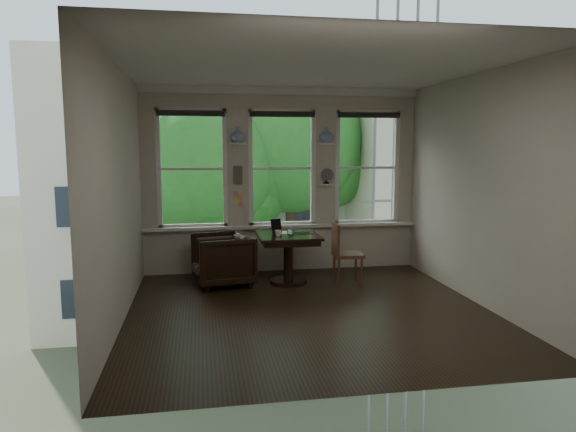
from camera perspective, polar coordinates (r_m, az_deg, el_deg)
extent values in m
plane|color=black|center=(6.57, 2.42, -10.47)|extent=(4.50, 4.50, 0.00)
plane|color=silver|center=(6.32, 2.58, 16.35)|extent=(4.50, 4.50, 0.00)
plane|color=#BAAC9E|center=(8.48, -0.70, 3.98)|extent=(4.50, 0.00, 4.50)
plane|color=#BAAC9E|center=(4.11, 9.07, -0.05)|extent=(4.50, 0.00, 4.50)
plane|color=#BAAC9E|center=(6.20, -18.30, 2.24)|extent=(0.00, 4.50, 4.50)
plane|color=#BAAC9E|center=(7.09, 20.60, 2.77)|extent=(0.00, 4.50, 4.50)
cube|color=white|center=(8.28, -5.61, 8.01)|extent=(0.26, 0.16, 0.03)
cube|color=white|center=(8.50, 4.28, 8.02)|extent=(0.26, 0.16, 0.03)
cube|color=#59544F|center=(8.32, -5.58, 4.56)|extent=(0.14, 0.06, 0.28)
imported|color=white|center=(8.28, -5.62, 8.97)|extent=(0.24, 0.24, 0.25)
imported|color=white|center=(8.51, 4.29, 8.95)|extent=(0.24, 0.24, 0.25)
imported|color=black|center=(7.70, -7.28, -4.82)|extent=(0.98, 0.96, 0.77)
cube|color=maroon|center=(7.69, -7.29, -4.36)|extent=(0.45, 0.45, 0.06)
imported|color=black|center=(7.76, 1.67, -1.84)|extent=(0.35, 0.24, 0.03)
imported|color=white|center=(7.50, -1.10, -1.93)|extent=(0.11, 0.11, 0.09)
imported|color=white|center=(7.54, 0.32, -1.87)|extent=(0.12, 0.12, 0.09)
cube|color=black|center=(7.75, -1.32, -1.13)|extent=(0.18, 0.12, 0.22)
cube|color=silver|center=(7.82, -0.16, -1.84)|extent=(0.26, 0.33, 0.00)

